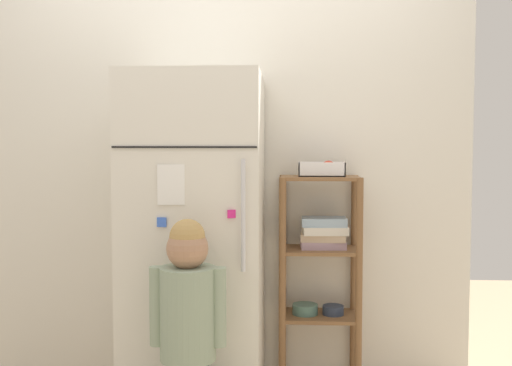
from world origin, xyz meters
name	(u,v)px	position (x,y,z in m)	size (l,w,h in m)	color
kitchen_wall_back	(223,187)	(0.00, 0.37, 1.08)	(2.68, 0.03, 2.16)	silver
refrigerator	(196,242)	(-0.10, 0.02, 0.83)	(0.66, 0.67, 1.66)	silver
child_standing	(188,313)	(-0.06, -0.46, 0.61)	(0.32, 0.24, 1.01)	#355047
pantry_shelf_unit	(320,260)	(0.52, 0.20, 0.71)	(0.42, 0.28, 1.15)	brown
fruit_bin	(324,170)	(0.54, 0.20, 1.18)	(0.24, 0.15, 0.08)	white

